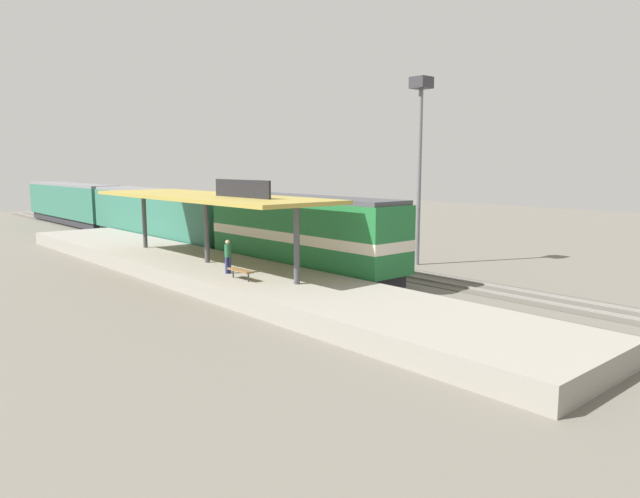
# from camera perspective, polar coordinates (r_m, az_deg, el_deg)

# --- Properties ---
(ground_plane) EXTENTS (120.00, 120.00, 0.00)m
(ground_plane) POSITION_cam_1_polar(r_m,az_deg,el_deg) (37.12, -2.16, -1.57)
(ground_plane) COLOR #666056
(track_near) EXTENTS (3.20, 110.00, 0.16)m
(track_near) POSITION_cam_1_polar(r_m,az_deg,el_deg) (35.91, -4.64, -1.88)
(track_near) COLOR #565249
(track_near) RESTS_ON ground
(track_far) EXTENTS (3.20, 110.00, 0.16)m
(track_far) POSITION_cam_1_polar(r_m,az_deg,el_deg) (38.79, 0.82, -1.09)
(track_far) COLOR #565249
(track_far) RESTS_ON ground
(platform) EXTENTS (6.00, 44.00, 0.90)m
(platform) POSITION_cam_1_polar(r_m,az_deg,el_deg) (33.33, -10.99, -2.06)
(platform) COLOR gray
(platform) RESTS_ON ground
(station_canopy) EXTENTS (5.20, 18.00, 4.70)m
(station_canopy) POSITION_cam_1_polar(r_m,az_deg,el_deg) (32.78, -11.11, 4.96)
(station_canopy) COLOR #47474C
(station_canopy) RESTS_ON platform
(platform_bench) EXTENTS (0.44, 1.70, 0.50)m
(platform_bench) POSITION_cam_1_polar(r_m,az_deg,el_deg) (27.88, -7.83, -2.12)
(platform_bench) COLOR #333338
(platform_bench) RESTS_ON platform
(locomotive) EXTENTS (2.93, 14.43, 4.44)m
(locomotive) POSITION_cam_1_polar(r_m,az_deg,el_deg) (33.41, -1.85, 1.51)
(locomotive) COLOR #28282D
(locomotive) RESTS_ON track_near
(passenger_carriage_front) EXTENTS (2.90, 20.00, 4.24)m
(passenger_carriage_front) POSITION_cam_1_polar(r_m,az_deg,el_deg) (48.61, -15.50, 3.21)
(passenger_carriage_front) COLOR #28282D
(passenger_carriage_front) RESTS_ON track_near
(passenger_carriage_rear) EXTENTS (2.90, 20.00, 4.24)m
(passenger_carriage_rear) POSITION_cam_1_polar(r_m,az_deg,el_deg) (67.89, -23.24, 4.19)
(passenger_carriage_rear) COLOR #28282D
(passenger_carriage_rear) RESTS_ON track_near
(freight_car) EXTENTS (2.80, 12.00, 3.54)m
(freight_car) POSITION_cam_1_polar(r_m,az_deg,el_deg) (43.24, -4.65, 2.44)
(freight_car) COLOR #28282D
(freight_car) RESTS_ON track_far
(light_mast) EXTENTS (1.10, 1.10, 11.70)m
(light_mast) POSITION_cam_1_polar(r_m,az_deg,el_deg) (37.24, 9.83, 11.32)
(light_mast) COLOR slate
(light_mast) RESTS_ON ground
(person_waiting) EXTENTS (0.34, 0.34, 1.71)m
(person_waiting) POSITION_cam_1_polar(r_m,az_deg,el_deg) (29.55, -9.05, -0.56)
(person_waiting) COLOR navy
(person_waiting) RESTS_ON platform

